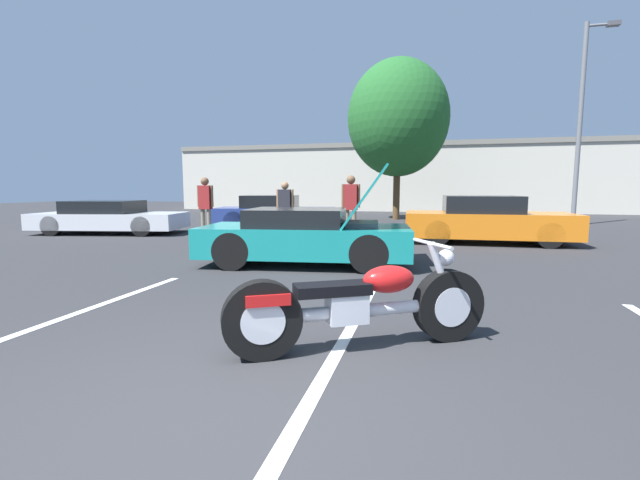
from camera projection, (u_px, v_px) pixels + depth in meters
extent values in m
plane|color=#2D2D30|center=(220.00, 428.00, 2.69)|extent=(80.00, 80.00, 0.00)
cube|color=white|center=(17.00, 334.00, 4.39)|extent=(0.12, 5.69, 0.01)
cube|color=white|center=(329.00, 367.00, 3.58)|extent=(0.12, 5.69, 0.01)
cube|color=beige|center=(411.00, 178.00, 28.73)|extent=(32.00, 4.00, 4.40)
cube|color=slate|center=(412.00, 147.00, 28.48)|extent=(32.00, 4.20, 0.30)
cylinder|color=slate|center=(580.00, 126.00, 16.77)|extent=(0.18, 0.18, 7.81)
cylinder|color=slate|center=(600.00, 25.00, 16.21)|extent=(0.90, 0.10, 0.10)
cube|color=#4C4C51|center=(614.00, 24.00, 16.10)|extent=(0.44, 0.28, 0.16)
cylinder|color=brown|center=(396.00, 191.00, 20.42)|extent=(0.32, 0.32, 2.72)
ellipsoid|color=#236028|center=(398.00, 118.00, 20.01)|extent=(4.71, 4.71, 5.42)
cylinder|color=black|center=(448.00, 305.00, 4.20)|extent=(0.69, 0.48, 0.71)
cylinder|color=black|center=(262.00, 320.00, 3.73)|extent=(0.69, 0.48, 0.71)
cylinder|color=silver|center=(448.00, 305.00, 4.20)|extent=(0.42, 0.34, 0.39)
cylinder|color=silver|center=(262.00, 320.00, 3.73)|extent=(0.42, 0.34, 0.39)
cylinder|color=silver|center=(361.00, 310.00, 3.97)|extent=(1.42, 0.87, 0.12)
cube|color=silver|center=(347.00, 307.00, 3.93)|extent=(0.43, 0.39, 0.28)
ellipsoid|color=red|center=(389.00, 279.00, 4.00)|extent=(0.58, 0.49, 0.26)
cube|color=black|center=(332.00, 289.00, 3.87)|extent=(0.73, 0.56, 0.10)
cube|color=red|center=(267.00, 298.00, 3.72)|extent=(0.45, 0.38, 0.10)
cylinder|color=silver|center=(441.00, 273.00, 4.14)|extent=(0.30, 0.21, 0.63)
cylinder|color=silver|center=(432.00, 244.00, 4.08)|extent=(0.37, 0.63, 0.04)
sphere|color=silver|center=(446.00, 258.00, 4.13)|extent=(0.16, 0.16, 0.16)
cylinder|color=silver|center=(315.00, 317.00, 3.97)|extent=(1.08, 0.66, 0.09)
cube|color=teal|center=(305.00, 240.00, 8.41)|extent=(4.22, 2.26, 0.57)
cube|color=black|center=(297.00, 217.00, 8.37)|extent=(2.00, 1.80, 0.34)
cylinder|color=black|center=(369.00, 254.00, 7.51)|extent=(0.72, 0.31, 0.70)
cylinder|color=black|center=(369.00, 243.00, 9.03)|extent=(0.72, 0.31, 0.70)
cylinder|color=black|center=(231.00, 251.00, 7.82)|extent=(0.72, 0.31, 0.70)
cylinder|color=black|center=(255.00, 241.00, 9.34)|extent=(0.72, 0.31, 0.70)
cube|color=teal|center=(365.00, 197.00, 8.17)|extent=(1.04, 1.71, 1.18)
cube|color=#4C4C51|center=(362.00, 229.00, 8.25)|extent=(0.72, 1.04, 0.28)
cube|color=silver|center=(111.00, 221.00, 14.16)|extent=(4.98, 2.75, 0.51)
cube|color=black|center=(104.00, 207.00, 14.12)|extent=(2.40, 2.07, 0.40)
cylinder|color=black|center=(142.00, 226.00, 13.27)|extent=(0.66, 0.34, 0.63)
cylinder|color=black|center=(164.00, 222.00, 14.92)|extent=(0.66, 0.34, 0.63)
cylinder|color=black|center=(51.00, 226.00, 13.43)|extent=(0.66, 0.34, 0.63)
cylinder|color=black|center=(83.00, 222.00, 15.08)|extent=(0.66, 0.34, 0.63)
cube|color=orange|center=(487.00, 225.00, 11.72)|extent=(4.41, 2.01, 0.65)
cube|color=black|center=(481.00, 204.00, 11.69)|extent=(2.01, 1.75, 0.46)
cylinder|color=black|center=(550.00, 235.00, 10.64)|extent=(0.66, 0.24, 0.66)
cylinder|color=black|center=(532.00, 229.00, 12.25)|extent=(0.66, 0.24, 0.66)
cylinder|color=black|center=(437.00, 233.00, 11.22)|extent=(0.66, 0.24, 0.66)
cylinder|color=black|center=(435.00, 227.00, 12.84)|extent=(0.66, 0.24, 0.66)
cube|color=navy|center=(275.00, 216.00, 15.41)|extent=(4.50, 2.53, 0.61)
cube|color=black|center=(270.00, 201.00, 15.36)|extent=(2.18, 1.91, 0.44)
cylinder|color=black|center=(310.00, 222.00, 14.60)|extent=(0.74, 0.35, 0.71)
cylinder|color=black|center=(313.00, 219.00, 16.11)|extent=(0.74, 0.35, 0.71)
cylinder|color=black|center=(234.00, 221.00, 14.74)|extent=(0.74, 0.35, 0.71)
cylinder|color=black|center=(244.00, 218.00, 16.25)|extent=(0.74, 0.35, 0.71)
cylinder|color=gray|center=(347.00, 226.00, 11.92)|extent=(0.12, 0.12, 0.90)
cylinder|color=gray|center=(354.00, 226.00, 11.87)|extent=(0.12, 0.12, 0.90)
cube|color=maroon|center=(351.00, 197.00, 11.80)|extent=(0.36, 0.20, 0.71)
cylinder|color=brown|center=(343.00, 196.00, 11.85)|extent=(0.08, 0.08, 0.64)
cylinder|color=brown|center=(359.00, 196.00, 11.74)|extent=(0.08, 0.08, 0.64)
sphere|color=brown|center=(351.00, 180.00, 11.74)|extent=(0.24, 0.24, 0.24)
cylinder|color=gray|center=(203.00, 224.00, 12.78)|extent=(0.12, 0.12, 0.88)
cylinder|color=gray|center=(209.00, 224.00, 12.73)|extent=(0.12, 0.12, 0.88)
cube|color=maroon|center=(205.00, 197.00, 12.66)|extent=(0.36, 0.20, 0.70)
cylinder|color=brown|center=(199.00, 196.00, 12.71)|extent=(0.08, 0.08, 0.63)
cylinder|color=brown|center=(212.00, 196.00, 12.60)|extent=(0.08, 0.08, 0.63)
sphere|color=brown|center=(205.00, 181.00, 12.60)|extent=(0.24, 0.24, 0.24)
cylinder|color=#38476B|center=(282.00, 226.00, 12.50)|extent=(0.12, 0.12, 0.81)
cylinder|color=#38476B|center=(289.00, 226.00, 12.46)|extent=(0.12, 0.12, 0.81)
cube|color=#26262D|center=(285.00, 201.00, 12.39)|extent=(0.36, 0.20, 0.64)
cylinder|color=#9E704C|center=(278.00, 199.00, 12.44)|extent=(0.08, 0.08, 0.58)
cylinder|color=#9E704C|center=(292.00, 200.00, 12.33)|extent=(0.08, 0.08, 0.58)
sphere|color=#9E704C|center=(285.00, 186.00, 12.34)|extent=(0.22, 0.22, 0.22)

